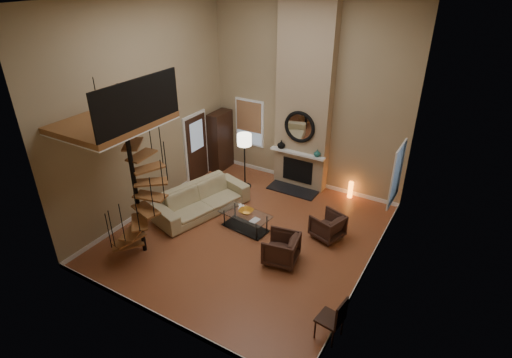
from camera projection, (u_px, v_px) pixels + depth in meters
The scene contains 32 objects.
ground at pixel (248, 234), 10.37m from camera, with size 6.00×6.50×0.01m, color #AD5F38.
back_wall at pixel (307, 96), 11.54m from camera, with size 6.00×0.02×5.50m, color tan.
front_wall at pixel (142, 197), 6.60m from camera, with size 6.00×0.02×5.50m, color tan.
left_wall at pixel (147, 111), 10.41m from camera, with size 0.02×6.50×5.50m, color tan.
right_wall at pixel (382, 163), 7.73m from camera, with size 0.02×6.50×5.50m, color tan.
baseboard_back at pixel (302, 180), 12.81m from camera, with size 6.00×0.02×0.12m, color white.
baseboard_front at pixel (160, 317), 7.88m from camera, with size 6.00×0.02×0.12m, color white.
baseboard_left at pixel (159, 201), 11.68m from camera, with size 0.02×6.50×0.12m, color white.
baseboard_right at pixel (364, 272), 9.01m from camera, with size 0.02×6.50×0.12m, color white.
chimney_breast at pixel (304, 98), 11.40m from camera, with size 1.60×0.38×5.50m, color #9F8767.
hearth at pixel (292, 190), 12.31m from camera, with size 1.50×0.60×0.04m, color black.
firebox at pixel (297, 171), 12.28m from camera, with size 0.95×0.02×0.72m, color black.
mantel at pixel (297, 153), 11.94m from camera, with size 1.70×0.18×0.06m, color white.
mirror_frame at pixel (299, 127), 11.61m from camera, with size 0.94×0.94×0.10m, color black.
mirror_disc at pixel (300, 127), 11.62m from camera, with size 0.80×0.80×0.01m, color white.
vase_left at pixel (281, 144), 12.14m from camera, with size 0.24×0.24×0.25m, color black.
vase_right at pixel (317, 153), 11.64m from camera, with size 0.20×0.20×0.21m, color #17534C.
window_back at pixel (249, 122), 12.90m from camera, with size 1.02×0.06×1.52m.
window_right at pixel (397, 173), 9.79m from camera, with size 0.06×1.02×1.52m.
entry_door at pixel (196, 148), 12.56m from camera, with size 0.10×1.05×2.16m.
loft at pixel (116, 120), 8.39m from camera, with size 1.70×2.20×1.09m.
spiral_stair at pixel (136, 185), 8.97m from camera, with size 1.47×1.47×4.06m.
hutch at pixel (221, 141), 13.27m from camera, with size 0.41×0.87×1.95m, color black.
sofa at pixel (202, 199), 11.13m from camera, with size 2.63×1.03×0.77m, color tan.
armchair_near at pixel (330, 227), 10.03m from camera, with size 0.68×0.70×0.64m, color #3F261D.
armchair_far at pixel (284, 249), 9.26m from camera, with size 0.74×0.76×0.69m, color #3F261D.
coffee_table at pixel (245, 219), 10.45m from camera, with size 1.35×0.78×0.47m.
bowl at pixel (246, 211), 10.39m from camera, with size 0.36×0.36×0.09m, color orange.
book at pixel (254, 220), 10.10m from camera, with size 0.19×0.25×0.02m, color gray.
floor_lamp at pixel (244, 144), 11.89m from camera, with size 0.42×0.42×1.74m.
accent_lamp at pixel (350, 190), 11.87m from camera, with size 0.14×0.14×0.49m, color orange.
side_chair at pixel (334, 318), 7.26m from camera, with size 0.49×0.48×0.94m.
Camera 1 is at (4.48, -7.21, 6.13)m, focal length 28.70 mm.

